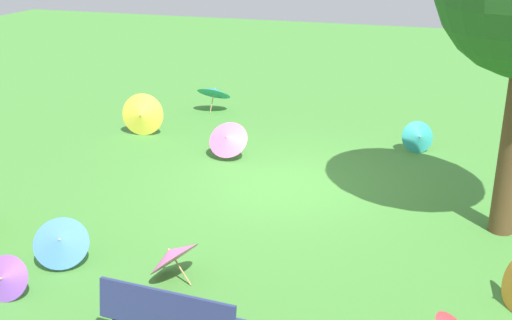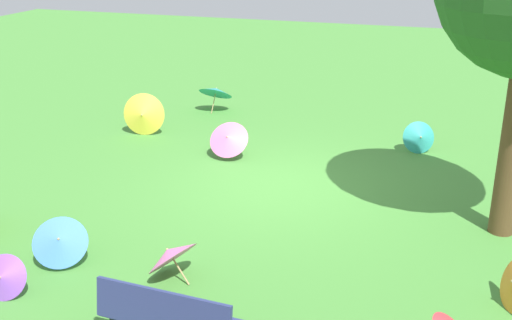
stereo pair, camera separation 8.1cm
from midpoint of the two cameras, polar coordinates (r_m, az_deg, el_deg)
name	(u,v)px [view 2 (the right image)]	position (r m, az deg, el deg)	size (l,w,h in m)	color
ground	(282,186)	(11.65, 2.54, -2.34)	(40.00, 40.00, 0.00)	#478C38
park_bench	(169,320)	(7.19, -7.52, -14.11)	(1.62, 0.56, 0.90)	navy
parasol_purple_0	(2,277)	(8.83, -21.62, -9.78)	(0.68, 0.60, 0.58)	tan
parasol_yellow_0	(143,115)	(14.50, -9.97, 4.04)	(1.00, 0.84, 0.97)	tan
parasol_pink_0	(228,138)	(12.85, -2.35, 1.96)	(0.82, 0.81, 0.78)	tan
parasol_blue_0	(59,241)	(9.29, -17.01, -6.96)	(0.99, 0.95, 0.72)	tan
parasol_teal_0	(216,91)	(16.21, -3.47, 6.20)	(0.91, 0.88, 0.79)	tan
parasol_teal_1	(420,137)	(13.63, 14.66, 1.98)	(0.77, 0.69, 0.68)	tan
parasol_pink_1	(170,254)	(8.67, -7.46, -8.38)	(0.87, 0.93, 0.68)	tan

